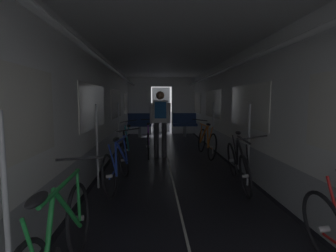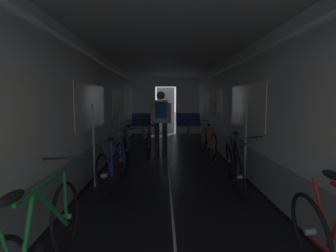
% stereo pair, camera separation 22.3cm
% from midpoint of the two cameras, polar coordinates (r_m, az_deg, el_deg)
% --- Properties ---
extents(train_car_shell, '(3.14, 12.34, 2.57)m').
position_cam_midpoint_polar(train_car_shell, '(5.71, 1.20, 8.15)').
color(train_car_shell, black).
rests_on(train_car_shell, ground).
extents(bench_seat_far_left, '(0.98, 0.51, 0.95)m').
position_cam_midpoint_polar(bench_seat_far_left, '(10.23, -4.88, 0.74)').
color(bench_seat_far_left, gray).
rests_on(bench_seat_far_left, ground).
extents(bench_seat_far_right, '(0.98, 0.51, 0.95)m').
position_cam_midpoint_polar(bench_seat_far_right, '(10.27, 5.19, 0.75)').
color(bench_seat_far_right, gray).
rests_on(bench_seat_far_right, ground).
extents(bicycle_black, '(0.44, 1.69, 0.96)m').
position_cam_midpoint_polar(bicycle_black, '(4.49, 16.11, -8.37)').
color(bicycle_black, black).
rests_on(bicycle_black, ground).
extents(bicycle_blue, '(0.50, 1.70, 0.96)m').
position_cam_midpoint_polar(bicycle_blue, '(4.45, -10.56, -8.39)').
color(bicycle_blue, black).
rests_on(bicycle_blue, ground).
extents(bicycle_green, '(0.44, 1.69, 0.94)m').
position_cam_midpoint_polar(bicycle_green, '(2.31, -23.89, -22.49)').
color(bicycle_green, black).
rests_on(bicycle_green, ground).
extents(bicycle_teal, '(0.44, 1.69, 0.96)m').
position_cam_midpoint_polar(bicycle_teal, '(6.39, -8.30, -4.02)').
color(bicycle_teal, black).
rests_on(bicycle_teal, ground).
extents(bicycle_orange, '(0.44, 1.69, 0.95)m').
position_cam_midpoint_polar(bicycle_orange, '(6.74, 9.72, -3.53)').
color(bicycle_orange, black).
rests_on(bicycle_orange, ground).
extents(person_cyclist_aisle, '(0.53, 0.37, 1.69)m').
position_cam_midpoint_polar(person_cyclist_aisle, '(6.44, -0.64, 1.81)').
color(person_cyclist_aisle, '#2D2D33').
rests_on(person_cyclist_aisle, ground).
extents(bicycle_purple_in_aisle, '(0.44, 1.69, 0.94)m').
position_cam_midpoint_polar(bicycle_purple_in_aisle, '(6.79, -3.29, -3.36)').
color(bicycle_purple_in_aisle, black).
rests_on(bicycle_purple_in_aisle, ground).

